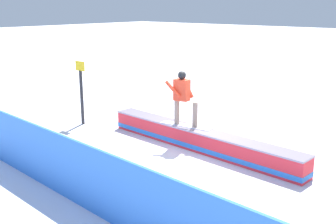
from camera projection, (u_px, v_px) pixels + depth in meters
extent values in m
plane|color=white|center=(199.00, 149.00, 10.97)|extent=(120.00, 120.00, 0.00)
cube|color=red|center=(199.00, 140.00, 10.91)|extent=(6.13, 0.89, 0.52)
cube|color=blue|center=(199.00, 145.00, 10.94)|extent=(6.14, 0.90, 0.12)
cube|color=gray|center=(199.00, 130.00, 10.84)|extent=(6.13, 0.95, 0.04)
cube|color=silver|center=(186.00, 126.00, 11.15)|extent=(1.51, 0.50, 0.01)
cylinder|color=gray|center=(177.00, 112.00, 11.21)|extent=(0.16, 0.16, 0.67)
cylinder|color=gray|center=(195.00, 115.00, 10.92)|extent=(0.16, 0.16, 0.67)
cube|color=#EA4025|center=(182.00, 90.00, 10.98)|extent=(0.43, 0.30, 0.57)
sphere|color=black|center=(182.00, 75.00, 10.88)|extent=(0.22, 0.22, 0.22)
cylinder|color=#EA4025|center=(173.00, 89.00, 10.93)|extent=(0.48, 0.16, 0.43)
cylinder|color=#EA4025|center=(188.00, 88.00, 11.05)|extent=(0.35, 0.14, 0.52)
cube|color=#3479EE|center=(75.00, 172.00, 7.87)|extent=(8.82, 0.61, 1.30)
cylinder|color=#262628|center=(82.00, 98.00, 13.10)|extent=(0.10, 0.10, 1.72)
cube|color=yellow|center=(80.00, 66.00, 12.84)|extent=(0.40, 0.04, 0.30)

